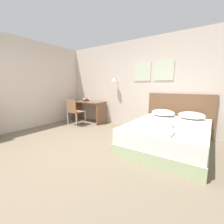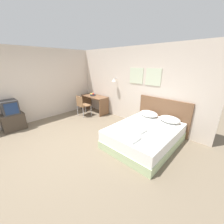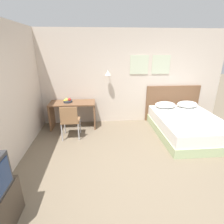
{
  "view_description": "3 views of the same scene",
  "coord_description": "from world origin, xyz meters",
  "px_view_note": "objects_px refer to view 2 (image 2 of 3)",
  "views": [
    {
      "loc": [
        2.18,
        -1.6,
        1.28
      ],
      "look_at": [
        0.16,
        1.36,
        0.66
      ],
      "focal_mm": 24.0,
      "sensor_mm": 36.0,
      "label": 1
    },
    {
      "loc": [
        3.07,
        -1.41,
        2.13
      ],
      "look_at": [
        0.43,
        1.37,
        0.74
      ],
      "focal_mm": 22.0,
      "sensor_mm": 36.0,
      "label": 2
    },
    {
      "loc": [
        -0.84,
        -2.32,
        2.17
      ],
      "look_at": [
        -0.54,
        1.24,
        0.83
      ],
      "focal_mm": 28.0,
      "sensor_mm": 36.0,
      "label": 3
    }
  ],
  "objects_px": {
    "pillow_left": "(149,114)",
    "pillow_right": "(170,119)",
    "headboard": "(163,115)",
    "folded_towel_mid_bed": "(131,138)",
    "desk": "(95,101)",
    "tv_stand": "(13,122)",
    "fruit_bowl": "(93,95)",
    "bed": "(144,136)",
    "folded_towel_near_foot": "(138,130)",
    "television": "(10,107)",
    "desk_chair": "(82,104)"
  },
  "relations": [
    {
      "from": "bed",
      "to": "pillow_right",
      "type": "distance_m",
      "value": 0.9
    },
    {
      "from": "pillow_left",
      "to": "folded_towel_mid_bed",
      "type": "relative_size",
      "value": 1.7
    },
    {
      "from": "headboard",
      "to": "desk_chair",
      "type": "relative_size",
      "value": 1.9
    },
    {
      "from": "headboard",
      "to": "desk",
      "type": "xyz_separation_m",
      "value": [
        -2.99,
        -0.3,
        -0.02
      ]
    },
    {
      "from": "bed",
      "to": "desk",
      "type": "relative_size",
      "value": 1.65
    },
    {
      "from": "desk",
      "to": "folded_towel_near_foot",
      "type": "bearing_deg",
      "value": -19.63
    },
    {
      "from": "pillow_left",
      "to": "television",
      "type": "xyz_separation_m",
      "value": [
        -3.29,
        -2.99,
        0.19
      ]
    },
    {
      "from": "desk_chair",
      "to": "fruit_bowl",
      "type": "distance_m",
      "value": 0.75
    },
    {
      "from": "pillow_left",
      "to": "desk",
      "type": "distance_m",
      "value": 2.65
    },
    {
      "from": "headboard",
      "to": "tv_stand",
      "type": "distance_m",
      "value": 4.9
    },
    {
      "from": "bed",
      "to": "fruit_bowl",
      "type": "relative_size",
      "value": 8.5
    },
    {
      "from": "folded_towel_near_foot",
      "to": "desk",
      "type": "height_order",
      "value": "desk"
    },
    {
      "from": "pillow_left",
      "to": "tv_stand",
      "type": "height_order",
      "value": "pillow_left"
    },
    {
      "from": "headboard",
      "to": "tv_stand",
      "type": "xyz_separation_m",
      "value": [
        -3.63,
        -3.28,
        -0.27
      ]
    },
    {
      "from": "pillow_left",
      "to": "fruit_bowl",
      "type": "height_order",
      "value": "fruit_bowl"
    },
    {
      "from": "desk",
      "to": "fruit_bowl",
      "type": "height_order",
      "value": "fruit_bowl"
    },
    {
      "from": "pillow_left",
      "to": "pillow_right",
      "type": "bearing_deg",
      "value": 0.0
    },
    {
      "from": "television",
      "to": "fruit_bowl",
      "type": "bearing_deg",
      "value": 80.09
    },
    {
      "from": "desk",
      "to": "tv_stand",
      "type": "relative_size",
      "value": 1.93
    },
    {
      "from": "folded_towel_mid_bed",
      "to": "tv_stand",
      "type": "height_order",
      "value": "folded_towel_mid_bed"
    },
    {
      "from": "headboard",
      "to": "folded_towel_mid_bed",
      "type": "relative_size",
      "value": 4.76
    },
    {
      "from": "television",
      "to": "folded_towel_mid_bed",
      "type": "bearing_deg",
      "value": 21.64
    },
    {
      "from": "bed",
      "to": "folded_towel_mid_bed",
      "type": "relative_size",
      "value": 5.89
    },
    {
      "from": "headboard",
      "to": "pillow_right",
      "type": "bearing_deg",
      "value": -40.58
    },
    {
      "from": "bed",
      "to": "desk",
      "type": "xyz_separation_m",
      "value": [
        -2.99,
        0.75,
        0.27
      ]
    },
    {
      "from": "headboard",
      "to": "television",
      "type": "xyz_separation_m",
      "value": [
        -3.63,
        -3.28,
        0.24
      ]
    },
    {
      "from": "folded_towel_near_foot",
      "to": "headboard",
      "type": "bearing_deg",
      "value": 88.88
    },
    {
      "from": "pillow_left",
      "to": "fruit_bowl",
      "type": "xyz_separation_m",
      "value": [
        -2.77,
        -0.01,
        0.2
      ]
    },
    {
      "from": "pillow_left",
      "to": "pillow_right",
      "type": "xyz_separation_m",
      "value": [
        0.67,
        0.0,
        0.0
      ]
    },
    {
      "from": "television",
      "to": "tv_stand",
      "type": "bearing_deg",
      "value": 180.0
    },
    {
      "from": "folded_towel_mid_bed",
      "to": "pillow_right",
      "type": "bearing_deg",
      "value": 80.8
    },
    {
      "from": "folded_towel_near_foot",
      "to": "tv_stand",
      "type": "relative_size",
      "value": 0.56
    },
    {
      "from": "desk_chair",
      "to": "bed",
      "type": "bearing_deg",
      "value": -1.14
    },
    {
      "from": "bed",
      "to": "desk_chair",
      "type": "distance_m",
      "value": 2.99
    },
    {
      "from": "bed",
      "to": "desk",
      "type": "height_order",
      "value": "desk"
    },
    {
      "from": "pillow_right",
      "to": "folded_towel_near_foot",
      "type": "relative_size",
      "value": 1.65
    },
    {
      "from": "tv_stand",
      "to": "bed",
      "type": "bearing_deg",
      "value": 31.57
    },
    {
      "from": "desk_chair",
      "to": "pillow_right",
      "type": "bearing_deg",
      "value": 12.0
    },
    {
      "from": "bed",
      "to": "pillow_left",
      "type": "bearing_deg",
      "value": 113.68
    },
    {
      "from": "pillow_left",
      "to": "folded_towel_mid_bed",
      "type": "distance_m",
      "value": 1.58
    },
    {
      "from": "pillow_right",
      "to": "desk",
      "type": "height_order",
      "value": "desk"
    },
    {
      "from": "pillow_right",
      "to": "desk_chair",
      "type": "relative_size",
      "value": 0.68
    },
    {
      "from": "television",
      "to": "pillow_left",
      "type": "bearing_deg",
      "value": 42.29
    },
    {
      "from": "tv_stand",
      "to": "folded_towel_near_foot",
      "type": "bearing_deg",
      "value": 28.1
    },
    {
      "from": "headboard",
      "to": "folded_towel_mid_bed",
      "type": "xyz_separation_m",
      "value": [
        0.09,
        -1.81,
        -0.01
      ]
    },
    {
      "from": "folded_towel_near_foot",
      "to": "desk_chair",
      "type": "height_order",
      "value": "desk_chair"
    },
    {
      "from": "desk_chair",
      "to": "pillow_left",
      "type": "bearing_deg",
      "value": 14.92
    },
    {
      "from": "pillow_right",
      "to": "fruit_bowl",
      "type": "height_order",
      "value": "fruit_bowl"
    },
    {
      "from": "folded_towel_near_foot",
      "to": "pillow_right",
      "type": "bearing_deg",
      "value": 71.33
    },
    {
      "from": "folded_towel_mid_bed",
      "to": "fruit_bowl",
      "type": "distance_m",
      "value": 3.54
    }
  ]
}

